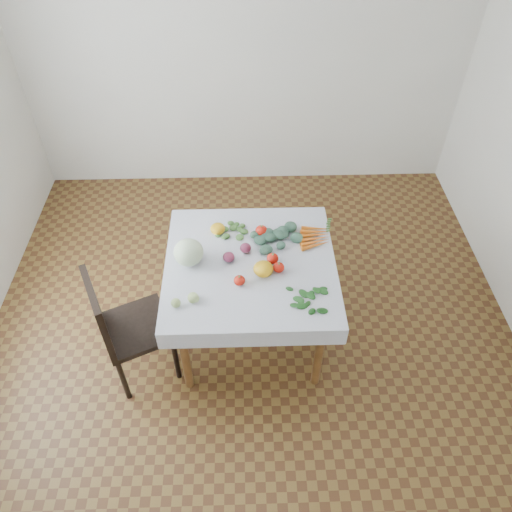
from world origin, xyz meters
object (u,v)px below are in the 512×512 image
(heirloom_back, at_px, (218,229))
(carrot_bunch, at_px, (316,237))
(table, at_px, (250,274))
(cabbage, at_px, (189,252))
(chair, at_px, (121,325))

(heirloom_back, relative_size, carrot_bunch, 0.42)
(table, distance_m, cabbage, 0.44)
(chair, bearing_deg, carrot_bunch, 22.64)
(table, height_order, cabbage, cabbage)
(table, height_order, heirloom_back, heirloom_back)
(cabbage, distance_m, heirloom_back, 0.34)
(chair, bearing_deg, table, 20.72)
(chair, bearing_deg, heirloom_back, 45.10)
(table, distance_m, heirloom_back, 0.40)
(chair, relative_size, carrot_bunch, 3.79)
(table, bearing_deg, carrot_bunch, 26.01)
(table, relative_size, carrot_bunch, 4.02)
(cabbage, distance_m, carrot_bunch, 0.89)
(chair, height_order, carrot_bunch, chair)
(chair, xyz_separation_m, cabbage, (0.44, 0.34, 0.30))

